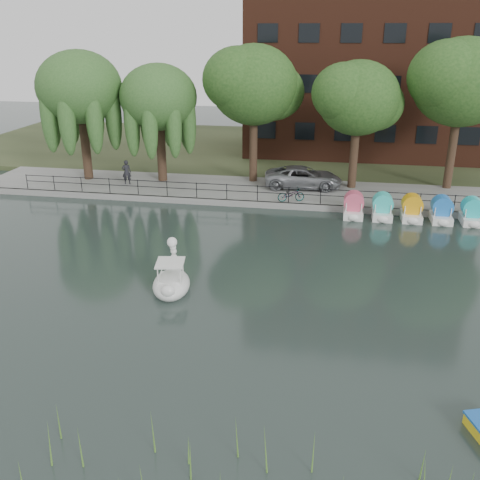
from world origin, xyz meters
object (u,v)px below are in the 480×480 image
(swan_boat, at_px, (171,280))
(pedestrian, at_px, (126,170))
(bicycle, at_px, (291,194))
(minivan, at_px, (303,176))

(swan_boat, bearing_deg, pedestrian, 107.87)
(bicycle, height_order, pedestrian, pedestrian)
(minivan, relative_size, pedestrian, 3.06)
(minivan, bearing_deg, swan_boat, 159.95)
(bicycle, distance_m, pedestrian, 11.97)
(pedestrian, bearing_deg, minivan, 167.80)
(pedestrian, relative_size, swan_boat, 0.71)
(bicycle, relative_size, pedestrian, 0.87)
(swan_boat, bearing_deg, bicycle, 62.19)
(minivan, distance_m, pedestrian, 12.40)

